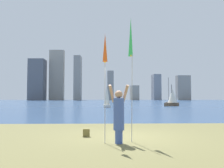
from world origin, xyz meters
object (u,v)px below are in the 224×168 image
Objects in this scene: bag at (86,133)px; person at (119,114)px; sailboat_0 at (172,97)px; sailboat_2 at (107,98)px; sailboat_6 at (169,103)px; kite_flag_left at (105,51)px; kite_flag_right at (131,40)px.

person is at bearing -49.40° from bag.
sailboat_0 reaches higher than bag.
sailboat_0 is at bearing 68.79° from bag.
sailboat_2 is at bearing -152.12° from sailboat_0.
person is 37.96m from sailboat_6.
kite_flag_left is at bearing -175.67° from person.
kite_flag_left is 0.84× the size of kite_flag_right.
bag is (-1.15, 1.35, -0.79)m from person.
person is at bearing -134.00° from kite_flag_right.
sailboat_2 reaches higher than person.
sailboat_2 is (0.26, 26.64, -1.59)m from kite_flag_left.
kite_flag_left is 26.69m from sailboat_2.
sailboat_6 is (11.31, 36.23, -0.59)m from person.
kite_flag_right is 3.83m from bag.
sailboat_2 is (-0.64, 26.12, -2.09)m from kite_flag_right.
person is 2.66m from kite_flag_right.
sailboat_0 is at bearing -95.77° from sailboat_6.
bag is 33.41m from sailboat_0.
person is at bearing -107.33° from sailboat_6.
sailboat_6 reaches higher than person.
sailboat_0 is at bearing 71.88° from kite_flag_right.
sailboat_6 is at bearing 40.00° from sailboat_2.
person is 0.53× the size of sailboat_0.
kite_flag_left is 0.70× the size of sailboat_6.
kite_flag_right is at bearing 30.15° from kite_flag_left.
sailboat_6 is (12.46, 34.89, 0.20)m from bag.
bag is at bearing -109.65° from sailboat_6.
sailboat_6 reaches higher than sailboat_2.
person is 26.59m from sailboat_2.
sailboat_2 is 0.97× the size of sailboat_6.
kite_flag_left is at bearing -90.55° from sailboat_2.
kite_flag_left is 34.49m from sailboat_0.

